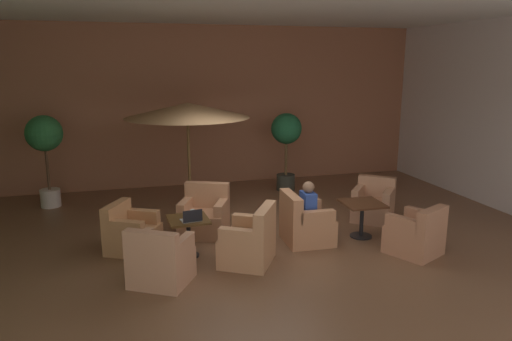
% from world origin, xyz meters
% --- Properties ---
extents(ground_plane, '(10.74, 8.58, 0.02)m').
position_xyz_m(ground_plane, '(0.00, 0.00, -0.01)').
color(ground_plane, brown).
extents(wall_back_brick, '(10.74, 0.08, 3.95)m').
position_xyz_m(wall_back_brick, '(0.00, 4.25, 1.98)').
color(wall_back_brick, '#A16245').
rests_on(wall_back_brick, ground_plane).
extents(ceiling_slab, '(10.74, 8.58, 0.06)m').
position_xyz_m(ceiling_slab, '(0.00, 0.00, 3.98)').
color(ceiling_slab, silver).
rests_on(ceiling_slab, wall_back_brick).
extents(cafe_table_front_left, '(0.66, 0.66, 0.64)m').
position_xyz_m(cafe_table_front_left, '(-1.35, -0.40, 0.49)').
color(cafe_table_front_left, black).
rests_on(cafe_table_front_left, ground_plane).
extents(armchair_front_left_north, '(1.02, 1.00, 0.86)m').
position_xyz_m(armchair_front_left_north, '(-1.86, -1.26, 0.32)').
color(armchair_front_left_north, tan).
rests_on(armchair_front_left_north, ground_plane).
extents(armchair_front_left_east, '(1.05, 1.08, 0.92)m').
position_xyz_m(armchair_front_left_east, '(-0.47, -0.92, 0.34)').
color(armchair_front_left_east, tan).
rests_on(armchair_front_left_east, ground_plane).
extents(armchair_front_left_south, '(1.04, 1.01, 0.90)m').
position_xyz_m(armchair_front_left_south, '(-0.94, 0.54, 0.33)').
color(armchair_front_left_south, tan).
rests_on(armchair_front_left_south, ground_plane).
extents(armchair_front_left_west, '(1.00, 1.00, 0.80)m').
position_xyz_m(armchair_front_left_west, '(-2.24, 0.09, 0.30)').
color(armchair_front_left_west, tan).
rests_on(armchair_front_left_west, ground_plane).
extents(cafe_table_front_right, '(0.71, 0.71, 0.64)m').
position_xyz_m(cafe_table_front_right, '(1.74, -0.35, 0.48)').
color(cafe_table_front_right, black).
rests_on(cafe_table_front_right, ground_plane).
extents(armchair_front_right_north, '(0.97, 0.99, 0.83)m').
position_xyz_m(armchair_front_right_north, '(2.21, -1.29, 0.32)').
color(armchair_front_right_north, '#B77857').
rests_on(armchair_front_right_north, ground_plane).
extents(armchair_front_right_east, '(1.05, 1.06, 0.82)m').
position_xyz_m(armchair_front_right_east, '(2.43, 0.46, 0.31)').
color(armchair_front_right_east, tan).
rests_on(armchair_front_right_east, ground_plane).
extents(armchair_front_right_south, '(0.81, 0.83, 0.88)m').
position_xyz_m(armchair_front_right_south, '(0.68, -0.32, 0.33)').
color(armchair_front_right_south, tan).
rests_on(armchair_front_right_south, ground_plane).
extents(patio_umbrella_tall_red, '(2.57, 2.57, 2.25)m').
position_xyz_m(patio_umbrella_tall_red, '(-0.97, 2.18, 2.09)').
color(patio_umbrella_tall_red, '#2D2D2D').
rests_on(patio_umbrella_tall_red, ground_plane).
extents(potted_tree_left_corner, '(0.76, 0.76, 1.98)m').
position_xyz_m(potted_tree_left_corner, '(-3.88, 3.10, 1.41)').
color(potted_tree_left_corner, beige).
rests_on(potted_tree_left_corner, ground_plane).
extents(potted_tree_mid_left, '(0.74, 0.74, 1.88)m').
position_xyz_m(potted_tree_mid_left, '(1.48, 3.05, 1.30)').
color(potted_tree_mid_left, '#383A31').
rests_on(potted_tree_mid_left, ground_plane).
extents(patron_blue_shirt, '(0.22, 0.34, 0.62)m').
position_xyz_m(patron_blue_shirt, '(0.72, -0.32, 0.74)').
color(patron_blue_shirt, '#304DA5').
rests_on(patron_blue_shirt, ground_plane).
extents(iced_drink_cup, '(0.08, 0.08, 0.11)m').
position_xyz_m(iced_drink_cup, '(-1.26, -0.31, 0.69)').
color(iced_drink_cup, white).
rests_on(iced_drink_cup, cafe_table_front_left).
extents(open_laptop, '(0.34, 0.27, 0.20)m').
position_xyz_m(open_laptop, '(-1.31, -0.55, 0.69)').
color(open_laptop, '#9EA0A5').
rests_on(open_laptop, cafe_table_front_left).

